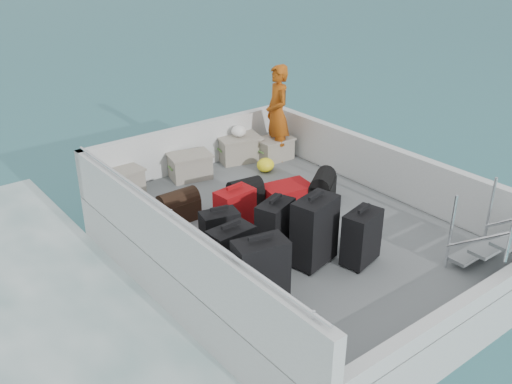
% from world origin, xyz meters
% --- Properties ---
extents(ground, '(160.00, 160.00, 0.00)m').
position_xyz_m(ground, '(0.00, 0.00, 0.00)').
color(ground, '#1B555F').
rests_on(ground, ground).
extents(ferry_hull, '(3.60, 5.00, 0.60)m').
position_xyz_m(ferry_hull, '(0.00, 0.00, 0.30)').
color(ferry_hull, silver).
rests_on(ferry_hull, ground).
extents(deck, '(3.30, 4.70, 0.02)m').
position_xyz_m(deck, '(0.00, 0.00, 0.61)').
color(deck, slate).
rests_on(deck, ferry_hull).
extents(deck_fittings, '(3.60, 5.00, 0.90)m').
position_xyz_m(deck_fittings, '(0.35, -0.32, 0.99)').
color(deck_fittings, silver).
rests_on(deck_fittings, deck).
extents(suitcase_0, '(0.57, 0.40, 0.80)m').
position_xyz_m(suitcase_0, '(-1.41, -1.13, 1.02)').
color(suitcase_0, black).
rests_on(suitcase_0, deck).
extents(suitcase_1, '(0.48, 0.29, 0.70)m').
position_xyz_m(suitcase_1, '(-1.39, -0.62, 0.97)').
color(suitcase_1, black).
rests_on(suitcase_1, deck).
extents(suitcase_2, '(0.47, 0.34, 0.61)m').
position_xyz_m(suitcase_2, '(-1.18, -0.10, 0.92)').
color(suitcase_2, black).
rests_on(suitcase_2, deck).
extents(suitcase_3, '(0.59, 0.42, 0.81)m').
position_xyz_m(suitcase_3, '(-0.39, -0.81, 1.02)').
color(suitcase_3, black).
rests_on(suitcase_3, deck).
extents(suitcase_4, '(0.53, 0.42, 0.68)m').
position_xyz_m(suitcase_4, '(-0.63, -0.41, 0.96)').
color(suitcase_4, black).
rests_on(suitcase_4, deck).
extents(suitcase_5, '(0.48, 0.31, 0.64)m').
position_xyz_m(suitcase_5, '(-0.75, 0.21, 0.94)').
color(suitcase_5, '#A00C0F').
rests_on(suitcase_5, deck).
extents(suitcase_6, '(0.52, 0.37, 0.64)m').
position_xyz_m(suitcase_6, '(0.03, -1.13, 0.94)').
color(suitcase_6, black).
rests_on(suitcase_6, deck).
extents(suitcase_7, '(0.42, 0.34, 0.52)m').
position_xyz_m(suitcase_7, '(-0.11, -0.44, 0.88)').
color(suitcase_7, black).
rests_on(suitcase_7, deck).
extents(suitcase_8, '(0.73, 0.54, 0.26)m').
position_xyz_m(suitcase_8, '(0.39, 0.54, 0.75)').
color(suitcase_8, '#A00C0F').
rests_on(suitcase_8, deck).
extents(duffel_0, '(0.52, 0.31, 0.32)m').
position_xyz_m(duffel_0, '(-1.06, 1.02, 0.78)').
color(duffel_0, black).
rests_on(duffel_0, deck).
extents(duffel_1, '(0.49, 0.36, 0.32)m').
position_xyz_m(duffel_1, '(-0.16, 0.78, 0.78)').
color(duffel_1, black).
rests_on(duffel_1, deck).
extents(duffel_2, '(0.60, 0.54, 0.32)m').
position_xyz_m(duffel_2, '(0.84, 0.31, 0.78)').
color(duffel_2, black).
rests_on(duffel_2, deck).
extents(crate_0, '(0.60, 0.44, 0.34)m').
position_xyz_m(crate_0, '(-1.29, 2.20, 0.79)').
color(crate_0, gray).
rests_on(crate_0, deck).
extents(crate_1, '(0.66, 0.53, 0.35)m').
position_xyz_m(crate_1, '(-0.22, 2.09, 0.80)').
color(crate_1, gray).
rests_on(crate_1, deck).
extents(crate_2, '(0.72, 0.58, 0.38)m').
position_xyz_m(crate_2, '(0.78, 2.20, 0.81)').
color(crate_2, gray).
rests_on(crate_2, deck).
extents(crate_3, '(0.56, 0.39, 0.33)m').
position_xyz_m(crate_3, '(1.27, 1.89, 0.79)').
color(crate_3, gray).
rests_on(crate_3, deck).
extents(yellow_bag, '(0.28, 0.26, 0.22)m').
position_xyz_m(yellow_bag, '(0.83, 1.57, 0.73)').
color(yellow_bag, yellow).
rests_on(yellow_bag, deck).
extents(white_bag, '(0.24, 0.24, 0.18)m').
position_xyz_m(white_bag, '(0.78, 2.20, 1.09)').
color(white_bag, white).
rests_on(white_bag, crate_2).
extents(passenger, '(0.54, 0.66, 1.55)m').
position_xyz_m(passenger, '(1.30, 1.86, 1.40)').
color(passenger, orange).
rests_on(passenger, deck).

